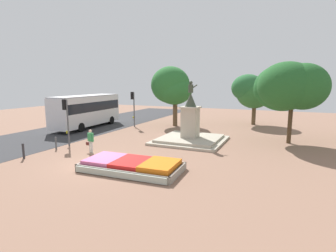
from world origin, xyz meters
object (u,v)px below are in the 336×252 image
flower_planter (132,166)px  pedestrian_with_handbag (90,140)px  traffic_light_mid_block (66,114)px  kerb_bollard_mid_a (23,150)px  kerb_bollard_mid_b (56,143)px  statue_monument (190,132)px  city_bus (87,109)px  traffic_light_far_corner (133,103)px

flower_planter → pedestrian_with_handbag: bearing=155.5°
traffic_light_mid_block → kerb_bollard_mid_a: bearing=-89.0°
kerb_bollard_mid_a → kerb_bollard_mid_b: 2.63m
flower_planter → statue_monument: statue_monument is taller
traffic_light_mid_block → city_bus: traffic_light_mid_block is taller
statue_monument → city_bus: 12.70m
kerb_bollard_mid_b → kerb_bollard_mid_a: bearing=-89.3°
pedestrian_with_handbag → kerb_bollard_mid_b: bearing=-175.5°
traffic_light_far_corner → city_bus: bearing=-152.4°
traffic_light_mid_block → city_bus: bearing=120.9°
statue_monument → pedestrian_with_handbag: bearing=-130.1°
kerb_bollard_mid_a → kerb_bollard_mid_b: size_ratio=1.10×
statue_monument → kerb_bollard_mid_b: statue_monument is taller
pedestrian_with_handbag → kerb_bollard_mid_b: size_ratio=1.79×
pedestrian_with_handbag → kerb_bollard_mid_a: (-2.96, -2.87, -0.39)m
pedestrian_with_handbag → kerb_bollard_mid_a: 4.14m
flower_planter → traffic_light_far_corner: traffic_light_far_corner is taller
city_bus → traffic_light_far_corner: bearing=27.6°
city_bus → kerb_bollard_mid_b: size_ratio=10.04×
traffic_light_mid_block → kerb_bollard_mid_a: (0.06, -3.82, -1.92)m
statue_monument → kerb_bollard_mid_a: statue_monument is taller
pedestrian_with_handbag → kerb_bollard_mid_a: size_ratio=1.62×
flower_planter → city_bus: (-11.94, 10.27, 1.69)m
traffic_light_far_corner → pedestrian_with_handbag: 11.02m
traffic_light_far_corner → city_bus: traffic_light_far_corner is taller
flower_planter → kerb_bollard_mid_a: kerb_bollard_mid_a is taller
flower_planter → traffic_light_mid_block: size_ratio=1.59×
statue_monument → traffic_light_far_corner: (-8.08, 4.40, 1.79)m
city_bus → pedestrian_with_handbag: bearing=-48.0°
city_bus → kerb_bollard_mid_a: 11.99m
flower_planter → pedestrian_with_handbag: size_ratio=3.47×
city_bus → pedestrian_with_handbag: (7.36, -8.18, -1.06)m
traffic_light_mid_block → kerb_bollard_mid_b: 2.30m
traffic_light_mid_block → kerb_bollard_mid_a: size_ratio=3.54×
traffic_light_mid_block → flower_planter: bearing=-21.8°
city_bus → kerb_bollard_mid_b: bearing=-62.6°
statue_monument → pedestrian_with_handbag: 7.94m
flower_planter → statue_monument: size_ratio=1.04×
traffic_light_mid_block → kerb_bollard_mid_b: (0.03, -1.18, -1.97)m
pedestrian_with_handbag → kerb_bollard_mid_b: 3.03m
kerb_bollard_mid_a → flower_planter: bearing=6.0°
traffic_light_far_corner → city_bus: (-4.39, -2.29, -0.64)m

